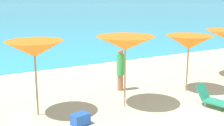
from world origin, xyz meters
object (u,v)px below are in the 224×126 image
object	(u,v)px
lounge_chair_1	(214,99)
cooler_box	(80,119)
umbrella_1	(34,49)
umbrella_3	(189,42)
beachgoer_1	(120,69)
umbrella_2	(125,43)

from	to	relation	value
lounge_chair_1	cooler_box	bearing A→B (deg)	153.64
umbrella_1	umbrella_3	distance (m)	5.77
umbrella_3	lounge_chair_1	bearing A→B (deg)	-102.11
umbrella_1	beachgoer_1	world-z (taller)	umbrella_1
umbrella_2	umbrella_3	bearing A→B (deg)	4.20
umbrella_1	umbrella_3	bearing A→B (deg)	-4.32
lounge_chair_1	umbrella_3	bearing A→B (deg)	62.70
beachgoer_1	lounge_chair_1	bearing A→B (deg)	45.42
umbrella_2	beachgoer_1	world-z (taller)	umbrella_2
umbrella_3	cooler_box	distance (m)	5.25
lounge_chair_1	cooler_box	world-z (taller)	lounge_chair_1
lounge_chair_1	cooler_box	distance (m)	4.57
beachgoer_1	cooler_box	world-z (taller)	beachgoer_1
umbrella_2	cooler_box	size ratio (longest dim) A/B	4.82
umbrella_3	beachgoer_1	bearing A→B (deg)	147.85
umbrella_3	cooler_box	xyz separation A→B (m)	(-4.86, -0.86, -1.78)
umbrella_1	umbrella_2	xyz separation A→B (m)	(2.80, -0.65, 0.05)
lounge_chair_1	umbrella_2	bearing A→B (deg)	134.12
umbrella_3	cooler_box	bearing A→B (deg)	-169.93
umbrella_1	umbrella_3	world-z (taller)	umbrella_1
umbrella_2	lounge_chair_1	size ratio (longest dim) A/B	1.69
umbrella_3	cooler_box	size ratio (longest dim) A/B	4.44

